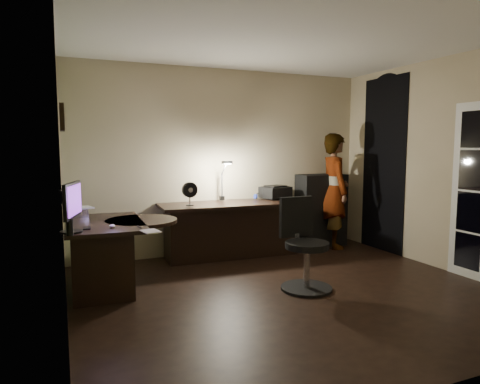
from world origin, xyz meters
name	(u,v)px	position (x,y,z in m)	size (l,w,h in m)	color
floor	(290,293)	(0.00, 0.00, -0.01)	(4.50, 4.00, 0.01)	black
ceiling	(293,36)	(0.00, 0.00, 2.71)	(4.50, 4.00, 0.01)	silver
wall_back	(224,162)	(0.00, 2.00, 1.35)	(4.50, 0.01, 2.70)	tan
wall_front	(452,184)	(0.00, -2.00, 1.35)	(4.50, 0.01, 2.70)	tan
wall_left	(60,174)	(-2.25, 0.00, 1.35)	(0.01, 4.00, 2.70)	tan
wall_right	(448,165)	(2.25, 0.00, 1.35)	(0.01, 4.00, 2.70)	tan
green_wall_overlay	(62,174)	(-2.24, 0.00, 1.35)	(0.00, 4.00, 2.70)	#495E28
arched_doorway	(383,165)	(2.24, 1.15, 1.30)	(0.01, 0.90, 2.60)	black
framed_picture	(62,118)	(-2.22, 0.45, 1.85)	(0.04, 0.30, 0.25)	black
desk_left	(106,255)	(-1.83, 0.91, 0.38)	(0.80, 1.31, 0.75)	black
desk_right	(233,230)	(-0.01, 1.63, 0.39)	(2.09, 0.73, 0.78)	black
cabinet	(321,210)	(1.56, 1.78, 0.57)	(0.76, 0.38, 1.14)	black
laptop_stand	(76,213)	(-2.10, 1.35, 0.81)	(0.24, 0.20, 0.10)	silver
laptop	(79,200)	(-2.07, 1.35, 0.96)	(0.31, 0.29, 0.21)	silver
monitor	(71,214)	(-2.18, 0.42, 0.93)	(0.11, 0.53, 0.35)	black
mouse	(112,226)	(-1.79, 0.52, 0.77)	(0.06, 0.09, 0.03)	silver
phone	(87,228)	(-2.03, 0.58, 0.76)	(0.07, 0.14, 0.01)	black
pen	(139,227)	(-1.53, 0.43, 0.76)	(0.01, 0.14, 0.01)	black
speaker	(70,227)	(-2.19, 0.28, 0.84)	(0.06, 0.06, 0.16)	black
notepad	(151,231)	(-1.47, 0.15, 0.76)	(0.15, 0.21, 0.01)	silver
desk_fan	(190,194)	(-0.70, 1.45, 0.96)	(0.20, 0.11, 0.31)	black
headphones	(260,196)	(0.49, 1.80, 0.84)	(0.18, 0.07, 0.08)	navy
printer	(275,192)	(0.75, 1.79, 0.89)	(0.41, 0.32, 0.18)	black
desk_lamp	(222,179)	(-0.10, 1.83, 1.10)	(0.15, 0.27, 0.60)	black
office_chair	(307,245)	(0.21, 0.01, 0.51)	(0.57, 0.57, 1.01)	black
person	(335,191)	(1.67, 1.57, 0.89)	(0.63, 0.42, 1.78)	#D8A88C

